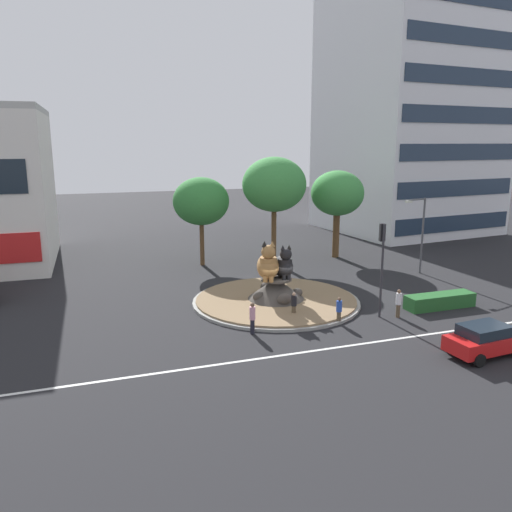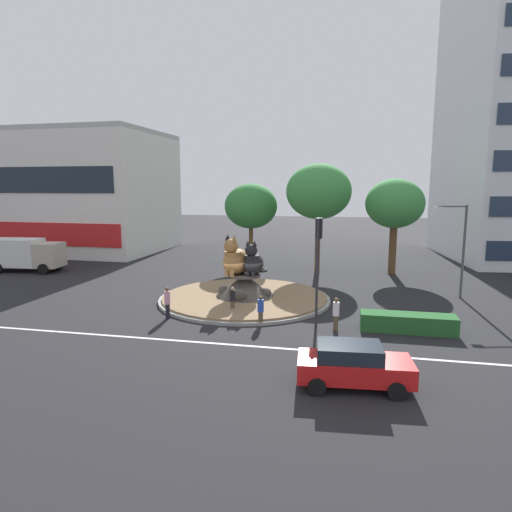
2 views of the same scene
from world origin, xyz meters
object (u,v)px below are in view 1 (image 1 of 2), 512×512
Objects in this scene: cat_statue_tabby at (268,265)px; second_tree_near_tower at (201,201)px; office_tower at (410,101)px; traffic_light_mast at (382,253)px; pedestrian_blue_shirt at (339,310)px; pedestrian_black_shirt at (294,304)px; sedan_on_far_lane at (486,339)px; third_tree_left at (274,185)px; broadleaf_tree_behind_island at (337,194)px; pedestrian_pink_shirt at (252,317)px; streetlight_arm at (421,229)px; cat_statue_black at (284,265)px; pedestrian_white_shirt at (399,302)px.

cat_statue_tabby is 0.35× the size of second_tree_near_tower.
traffic_light_mast is at bearing -133.15° from office_tower.
cat_statue_tabby is 12.31m from second_tree_near_tower.
pedestrian_blue_shirt is (2.60, -4.86, -1.78)m from cat_statue_tabby.
sedan_on_far_lane reaches higher than pedestrian_black_shirt.
second_tree_near_tower is at bearing 168.80° from third_tree_left.
pedestrian_pink_shirt is (-13.36, -15.75, -4.83)m from broadleaf_tree_behind_island.
cat_statue_tabby is 14.52m from streetlight_arm.
office_tower is at bearing 56.69° from sedan_on_far_lane.
streetlight_arm is 16.37m from sedan_on_far_lane.
cat_statue_black is 0.29× the size of broadleaf_tree_behind_island.
sedan_on_far_lane is (-3.38, -22.25, -4.96)m from broadleaf_tree_behind_island.
traffic_light_mast is 3.69× the size of pedestrian_black_shirt.
cat_statue_black is at bearing 27.21° from pedestrian_pink_shirt.
streetlight_arm is at bearing 107.32° from cat_statue_black.
broadleaf_tree_behind_island reaches higher than cat_statue_tabby.
broadleaf_tree_behind_island is 17.25m from pedestrian_white_shirt.
cat_statue_tabby is 1.64× the size of pedestrian_blue_shirt.
streetlight_arm is 3.40× the size of pedestrian_pink_shirt.
third_tree_left is 22.90m from sedan_on_far_lane.
traffic_light_mast is 0.62× the size of third_tree_left.
pedestrian_pink_shirt is at bearing 49.87° from pedestrian_black_shirt.
pedestrian_black_shirt is (2.17, -14.83, -4.67)m from second_tree_near_tower.
third_tree_left is at bearing 21.03° from pedestrian_white_shirt.
sedan_on_far_lane is at bearing -68.94° from second_tree_near_tower.
second_tree_near_tower is at bearing -165.67° from office_tower.
pedestrian_black_shirt is (3.24, 1.81, -0.16)m from pedestrian_pink_shirt.
traffic_light_mast is 7.64m from sedan_on_far_lane.
third_tree_left is (-1.03, 15.18, 2.87)m from traffic_light_mast.
pedestrian_blue_shirt is at bearing -117.02° from broadleaf_tree_behind_island.
pedestrian_blue_shirt is (-3.91, 0.17, -0.09)m from pedestrian_white_shirt.
pedestrian_white_shirt is at bearing -131.22° from office_tower.
cat_statue_tabby is at bearing -145.36° from office_tower.
third_tree_left reaches higher than cat_statue_tabby.
pedestrian_white_shirt is 3.92m from pedestrian_blue_shirt.
broadleaf_tree_behind_island reaches higher than cat_statue_black.
broadleaf_tree_behind_island is 12.32m from second_tree_near_tower.
third_tree_left is (3.36, 10.56, 4.31)m from cat_statue_black.
office_tower is at bearing 18.68° from pedestrian_pink_shirt.
pedestrian_pink_shirt is 3.71m from pedestrian_black_shirt.
pedestrian_blue_shirt is at bearing 105.54° from traffic_light_mast.
second_tree_near_tower is (-12.28, 0.88, -0.32)m from broadleaf_tree_behind_island.
office_tower is 19.34× the size of pedestrian_black_shirt.
streetlight_arm reaches higher than traffic_light_mast.
streetlight_arm reaches higher than pedestrian_blue_shirt.
sedan_on_far_lane is (2.82, -21.93, -5.96)m from third_tree_left.
pedestrian_white_shirt is (6.51, -5.03, -1.69)m from cat_statue_tabby.
cat_statue_black is 3.54m from pedestrian_black_shirt.
pedestrian_white_shirt is (-7.57, -8.41, -2.68)m from streetlight_arm.
streetlight_arm is 11.63m from pedestrian_white_shirt.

